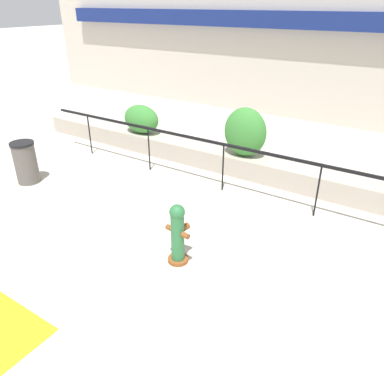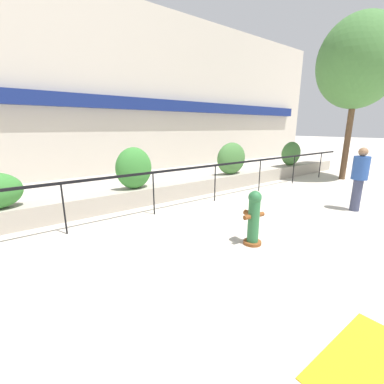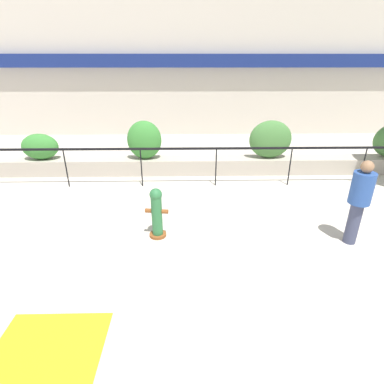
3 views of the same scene
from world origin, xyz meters
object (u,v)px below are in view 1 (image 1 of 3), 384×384
hedge_bush_1 (245,132)px  trash_bin (26,162)px  hedge_bush_0 (141,119)px  fire_hydrant (178,233)px

hedge_bush_1 → trash_bin: 5.30m
hedge_bush_1 → trash_bin: (-4.13, -3.27, -0.59)m
hedge_bush_0 → fire_hydrant: (3.97, -3.84, -0.35)m
hedge_bush_1 → hedge_bush_0: bearing=180.0°
fire_hydrant → trash_bin: size_ratio=1.07×
hedge_bush_1 → trash_bin: size_ratio=1.19×
hedge_bush_1 → fire_hydrant: hedge_bush_1 is taller
hedge_bush_0 → trash_bin: size_ratio=1.12×
hedge_bush_0 → trash_bin: 3.40m
hedge_bush_1 → trash_bin: hedge_bush_1 is taller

